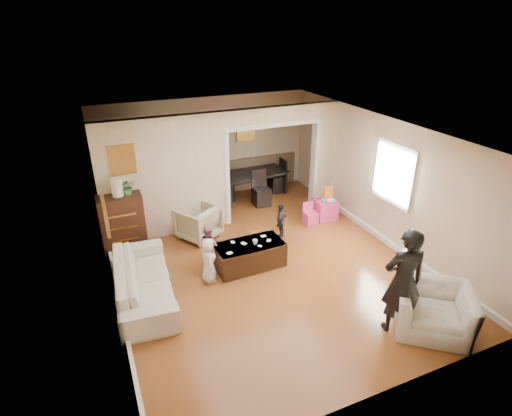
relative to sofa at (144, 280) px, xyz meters
name	(u,v)px	position (x,y,z in m)	size (l,w,h in m)	color
floor	(260,260)	(2.29, 0.28, -0.33)	(7.00, 7.00, 0.00)	brown
partition_left	(166,178)	(0.91, 2.08, 0.97)	(2.75, 0.18, 2.60)	beige
partition_right	(323,156)	(4.76, 2.08, 0.97)	(0.55, 0.18, 2.60)	beige
partition_header	(273,114)	(3.39, 2.08, 2.09)	(2.22, 0.18, 0.35)	beige
window_pane	(394,174)	(5.02, -0.12, 1.22)	(0.03, 0.95, 1.10)	white
framed_art_partition	(122,160)	(0.09, 1.98, 1.52)	(0.45, 0.03, 0.55)	brown
framed_art_sofa_wall	(105,215)	(-0.42, -0.32, 1.47)	(0.03, 0.55, 0.40)	brown
framed_art_alcove	(246,130)	(3.39, 3.72, 1.37)	(0.45, 0.03, 0.55)	brown
sofa	(144,280)	(0.00, 0.00, 0.00)	(2.28, 0.89, 0.67)	beige
armchair_back	(198,222)	(1.43, 1.65, 0.03)	(0.78, 0.80, 0.73)	tan
armchair_front	(433,310)	(3.92, -2.55, 0.02)	(1.09, 0.96, 0.71)	beige
dresser	(122,222)	(-0.10, 1.81, 0.26)	(0.86, 0.49, 1.19)	#361910
table_lamp	(117,187)	(-0.10, 1.81, 1.03)	(0.22, 0.22, 0.36)	#F3E3C6
potted_plant	(128,187)	(0.10, 1.81, 1.02)	(0.29, 0.25, 0.32)	#346C30
coffee_table	(249,255)	(2.01, 0.16, -0.09)	(1.30, 0.65, 0.49)	#361E11
coffee_cup	(255,242)	(2.11, 0.11, 0.20)	(0.10, 0.10, 0.09)	beige
play_table	(325,209)	(4.45, 1.36, -0.10)	(0.48, 0.48, 0.46)	#E13B85
cereal_box	(328,192)	(4.57, 1.46, 0.28)	(0.20, 0.07, 0.30)	yellow
cyan_cup	(323,200)	(4.35, 1.31, 0.17)	(0.08, 0.08, 0.08)	#26BEC1
toy_block	(319,198)	(4.33, 1.48, 0.15)	(0.08, 0.06, 0.05)	red
play_bowl	(330,201)	(4.50, 1.24, 0.15)	(0.22, 0.22, 0.05)	white
dining_table	(252,184)	(3.37, 3.30, -0.01)	(1.86, 1.04, 0.65)	black
adult_person	(403,282)	(3.42, -2.33, 0.54)	(0.63, 0.42, 1.74)	black
child_kneel_a	(209,260)	(1.16, 0.01, 0.10)	(0.42, 0.27, 0.86)	silver
child_kneel_b	(209,246)	(1.31, 0.46, 0.11)	(0.43, 0.34, 0.89)	#CC808E
child_toddler	(281,221)	(3.06, 0.91, 0.07)	(0.48, 0.20, 0.81)	black
craft_papers	(249,243)	(2.02, 0.18, 0.16)	(0.96, 0.44, 0.00)	white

